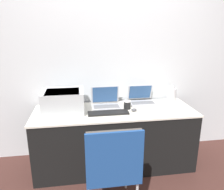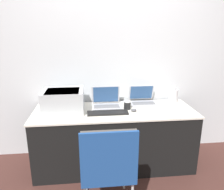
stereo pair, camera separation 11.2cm
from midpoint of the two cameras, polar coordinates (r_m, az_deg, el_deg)
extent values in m
plane|color=#472823|center=(2.69, 2.73, -21.37)|extent=(14.00, 14.00, 0.00)
cube|color=silver|center=(2.85, 0.85, 9.58)|extent=(8.00, 0.05, 2.60)
cube|color=black|center=(2.76, 1.78, -11.34)|extent=(1.89, 0.65, 0.71)
cube|color=silver|center=(2.61, 1.86, -4.20)|extent=(1.91, 0.67, 0.02)
cube|color=#B2B7BC|center=(2.60, -11.35, -1.40)|extent=(0.47, 0.40, 0.26)
cube|color=black|center=(2.53, -11.56, 0.57)|extent=(0.37, 0.31, 0.05)
cube|color=#B7B7BC|center=(2.69, -0.21, -3.12)|extent=(0.35, 0.23, 0.02)
cube|color=slate|center=(2.67, -0.19, -2.99)|extent=(0.31, 0.12, 0.00)
cube|color=#B7B7BC|center=(2.78, -0.50, 0.15)|extent=(0.35, 0.04, 0.22)
cube|color=#2D5184|center=(2.77, -0.49, 0.13)|extent=(0.32, 0.04, 0.20)
cube|color=#B7B7BC|center=(2.83, 9.33, -2.26)|extent=(0.33, 0.21, 0.02)
cube|color=slate|center=(2.82, 9.40, -2.13)|extent=(0.29, 0.12, 0.00)
cube|color=#B7B7BC|center=(2.93, 8.72, 0.64)|extent=(0.33, 0.07, 0.20)
cube|color=#2D5184|center=(2.92, 8.76, 0.64)|extent=(0.29, 0.06, 0.18)
cube|color=black|center=(2.50, 0.17, -4.67)|extent=(0.47, 0.14, 0.02)
cylinder|color=black|center=(2.64, 5.23, -2.73)|extent=(0.08, 0.08, 0.09)
cylinder|color=white|center=(2.62, 5.25, -1.70)|extent=(0.09, 0.09, 0.01)
ellipsoid|color=#4C4C51|center=(2.57, 6.95, -3.98)|extent=(0.07, 0.05, 0.04)
cylinder|color=silver|center=(2.98, 16.70, -0.21)|extent=(0.12, 0.12, 0.17)
sphere|color=silver|center=(2.96, 16.87, 1.68)|extent=(0.07, 0.07, 0.07)
cube|color=#4C4742|center=(2.12, 0.23, -17.96)|extent=(0.44, 0.47, 0.04)
cube|color=#4C4742|center=(1.81, 1.04, -15.61)|extent=(0.44, 0.03, 0.44)
cylinder|color=silver|center=(2.43, -5.42, -19.82)|extent=(0.02, 0.02, 0.43)
cylinder|color=silver|center=(2.46, 4.60, -19.24)|extent=(0.02, 0.02, 0.43)
cube|color=#1E478C|center=(1.80, 1.15, -16.67)|extent=(0.46, 0.02, 0.49)
camera|label=1|loc=(0.06, -88.76, 0.37)|focal=35.00mm
camera|label=2|loc=(0.06, 91.24, -0.37)|focal=35.00mm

